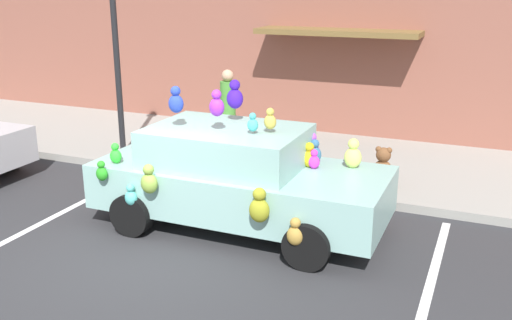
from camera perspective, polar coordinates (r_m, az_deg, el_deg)
The scene contains 9 objects.
ground_plane at distance 8.17m, azimuth -10.84°, elevation -9.35°, with size 60.00×60.00×0.00m, color #2D2D30.
sidewalk at distance 12.29m, azimuth 2.04°, elevation 0.52°, with size 24.00×4.00×0.15m, color gray.
storefront_building at distance 13.80m, azimuth 5.53°, elevation 15.44°, with size 24.00×1.25×6.40m.
parking_stripe_front at distance 7.90m, azimuth 17.08°, elevation -10.80°, with size 0.12×3.60×0.01m, color silver.
parking_stripe_rear at distance 10.11m, azimuth -17.88°, elevation -4.55°, with size 0.12×3.60×0.01m, color silver.
plush_covered_car at distance 8.67m, azimuth -1.91°, elevation -1.65°, with size 4.38×2.15×2.20m.
teddy_bear_on_sidewalk at distance 10.38m, azimuth 12.41°, elevation -0.74°, with size 0.37×0.31×0.71m.
street_lamp_post at distance 11.86m, azimuth -13.80°, elevation 12.38°, with size 0.28×0.28×4.21m.
pedestrian_near_shopfront at distance 12.20m, azimuth -2.78°, elevation 4.71°, with size 0.32×0.32×1.72m.
Camera 1 is at (4.19, -6.00, 3.62)m, focal length 40.44 mm.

